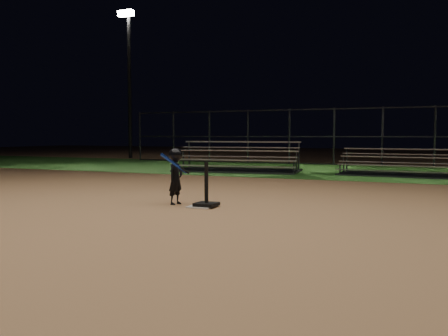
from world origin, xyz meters
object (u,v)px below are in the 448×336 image
(home_plate, at_px, (202,206))
(bleacher_left, at_px, (238,165))
(child_batter, at_px, (176,174))
(light_pole_left, at_px, (129,71))
(bleacher_right, at_px, (396,170))
(batting_tee, at_px, (206,198))

(home_plate, bearing_deg, bleacher_left, 107.52)
(child_batter, height_order, bleacher_left, bleacher_left)
(home_plate, relative_size, child_batter, 0.42)
(bleacher_left, relative_size, light_pole_left, 0.56)
(child_batter, distance_m, light_pole_left, 19.21)
(light_pole_left, bearing_deg, child_batter, -52.48)
(child_batter, relative_size, bleacher_left, 0.23)
(bleacher_left, height_order, light_pole_left, light_pole_left)
(home_plate, relative_size, bleacher_right, 0.12)
(child_batter, bearing_deg, home_plate, -90.88)
(batting_tee, xyz_separation_m, child_batter, (-0.68, 0.09, 0.40))
(batting_tee, height_order, bleacher_left, bleacher_left)
(bleacher_right, xyz_separation_m, light_pole_left, (-14.83, 6.48, 4.77))
(bleacher_left, distance_m, light_pole_left, 12.57)
(home_plate, bearing_deg, child_batter, 170.24)
(child_batter, bearing_deg, bleacher_left, 22.61)
(batting_tee, distance_m, bleacher_right, 8.88)
(home_plate, xyz_separation_m, child_batter, (-0.61, 0.10, 0.56))
(bleacher_left, bearing_deg, child_batter, -83.13)
(child_batter, distance_m, bleacher_right, 9.05)
(home_plate, relative_size, batting_tee, 0.56)
(child_batter, xyz_separation_m, light_pole_left, (-11.39, 14.84, 4.38))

